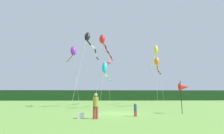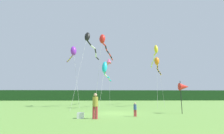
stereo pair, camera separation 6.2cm
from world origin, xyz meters
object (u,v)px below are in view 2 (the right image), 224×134
Objects in this scene: kite_rainbow at (108,62)px; kite_cyan at (105,69)px; cooler_box at (81,116)px; kite_black at (89,41)px; kite_purple at (73,52)px; person_child at (135,109)px; person_adult at (95,104)px; kite_red at (104,42)px; kite_yellow at (155,52)px; kite_orange at (157,63)px; banner_flag_pole at (184,87)px.

kite_cyan is at bearing -93.54° from kite_rainbow.
kite_rainbow reaches higher than cooler_box.
kite_black reaches higher than kite_purple.
cooler_box is (-4.17, -0.97, -0.41)m from person_child.
kite_rainbow is (2.32, 19.27, 7.80)m from cooler_box.
kite_red reaches higher than person_adult.
kite_yellow is at bearing -10.33° from kite_rainbow.
cooler_box is 0.06× the size of kite_orange.
person_adult is 0.17× the size of kite_red.
kite_yellow is 15.13m from kite_purple.
kite_yellow is (1.29, 4.95, 3.00)m from kite_orange.
kite_yellow reaches higher than banner_flag_pole.
kite_black is at bearing 93.43° from cooler_box.
kite_red is at bearing 88.10° from person_adult.
banner_flag_pole is at bearing -42.98° from kite_cyan.
kite_cyan is at bearing 86.28° from person_adult.
person_adult is 0.19× the size of kite_purple.
kite_rainbow is at bearing 95.78° from person_child.
cooler_box is 15.15m from kite_red.
kite_purple is at bearing -163.76° from kite_yellow.
person_child is 14.38m from kite_orange.
kite_purple is at bearing 104.06° from cooler_box.
kite_orange is 0.67× the size of kite_black.
cooler_box is at bearing -99.97° from kite_cyan.
kite_orange is at bearing 86.29° from banner_flag_pole.
banner_flag_pole is at bearing 21.51° from person_child.
kite_cyan reaches higher than cooler_box.
person_adult is at bearing -157.00° from person_child.
kite_orange is (9.83, 12.72, 6.46)m from cooler_box.
kite_cyan is at bearing -34.74° from kite_purple.
kite_red is at bearing 98.21° from kite_cyan.
kite_yellow is 1.60× the size of kite_cyan.
kite_cyan is at bearing -39.18° from kite_black.
kite_purple reaches higher than banner_flag_pole.
person_adult is 3.81× the size of cooler_box.
banner_flag_pole is at bearing -42.08° from kite_black.
kite_black is (-0.71, 11.90, 9.66)m from cooler_box.
person_adult is 15.22m from kite_black.
kite_cyan is (0.67, 10.25, 4.20)m from person_adult.
cooler_box is 20.92m from kite_rainbow.
person_child is at bearing -115.72° from kite_orange.
kite_black is 3.34m from kite_purple.
kite_purple is (-4.84, 1.71, -1.11)m from kite_red.
kite_yellow reaches higher than kite_rainbow.
kite_rainbow is at bearing 45.69° from kite_purple.
cooler_box is at bearing -86.57° from kite_black.
cooler_box is at bearing -127.71° from kite_orange.
person_adult is 0.16× the size of kite_black.
kite_yellow is at bearing 75.38° from kite_orange.
person_child is 15.14m from kite_black.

